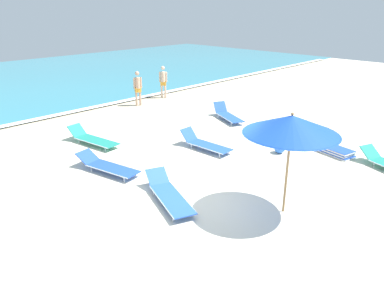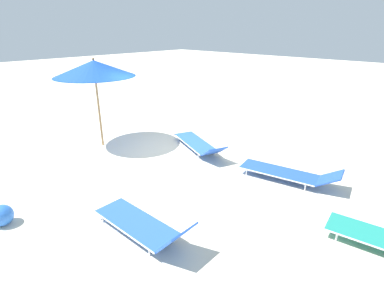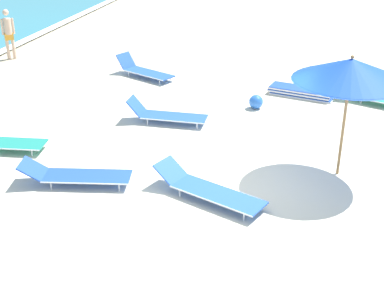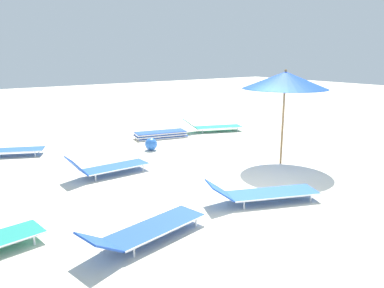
# 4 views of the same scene
# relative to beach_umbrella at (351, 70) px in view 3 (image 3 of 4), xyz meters

# --- Properties ---
(ground_plane) EXTENTS (60.00, 60.00, 0.16)m
(ground_plane) POSITION_rel_beach_umbrella_xyz_m (-1.19, 2.08, -2.36)
(ground_plane) COLOR beige
(beach_umbrella) EXTENTS (2.26, 2.26, 2.58)m
(beach_umbrella) POSITION_rel_beach_umbrella_xyz_m (0.00, 0.00, 0.00)
(beach_umbrella) COLOR #9E7547
(beach_umbrella) RESTS_ON ground_plane
(lounger_stack) EXTENTS (1.02, 2.00, 0.24)m
(lounger_stack) POSITION_rel_beach_umbrella_xyz_m (4.70, 1.05, -2.16)
(lounger_stack) COLOR blue
(lounger_stack) RESTS_ON ground_plane
(sun_lounger_under_umbrella) EXTENTS (1.03, 2.31, 0.47)m
(sun_lounger_under_umbrella) POSITION_rel_beach_umbrella_xyz_m (-1.73, 5.18, -2.07)
(sun_lounger_under_umbrella) COLOR blue
(sun_lounger_under_umbrella) RESTS_ON ground_plane
(sun_lounger_beside_umbrella) EXTENTS (1.42, 2.13, 0.63)m
(sun_lounger_beside_umbrella) POSITION_rel_beach_umbrella_xyz_m (5.28, 6.09, -2.06)
(sun_lounger_beside_umbrella) COLOR blue
(sun_lounger_beside_umbrella) RESTS_ON ground_plane
(sun_lounger_near_water_left) EXTENTS (0.68, 2.05, 0.60)m
(sun_lounger_near_water_left) POSITION_rel_beach_umbrella_xyz_m (1.82, 4.33, -2.06)
(sun_lounger_near_water_left) COLOR blue
(sun_lounger_near_water_left) RESTS_ON ground_plane
(sun_lounger_near_water_right) EXTENTS (1.36, 2.35, 0.51)m
(sun_lounger_near_water_right) POSITION_rel_beach_umbrella_xyz_m (4.49, -1.17, -2.07)
(sun_lounger_near_water_right) COLOR #1E8475
(sun_lounger_near_water_right) RESTS_ON ground_plane
(sun_lounger_mid_beach_pair_b) EXTENTS (1.43, 2.38, 0.50)m
(sun_lounger_mid_beach_pair_b) POSITION_rel_beach_umbrella_xyz_m (-1.66, 2.44, -2.07)
(sun_lounger_mid_beach_pair_b) COLOR blue
(sun_lounger_mid_beach_pair_b) RESTS_ON ground_plane
(beachgoer_wading_adult) EXTENTS (0.33, 0.37, 1.76)m
(beachgoer_wading_adult) POSITION_rel_beach_umbrella_xyz_m (6.12, 11.37, -1.28)
(beachgoer_wading_adult) COLOR beige
(beachgoer_wading_adult) RESTS_ON ground_plane
(beach_ball) EXTENTS (0.39, 0.39, 0.39)m
(beach_ball) POSITION_rel_beach_umbrella_xyz_m (3.37, 2.20, -2.08)
(beach_ball) COLOR blue
(beach_ball) RESTS_ON ground_plane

